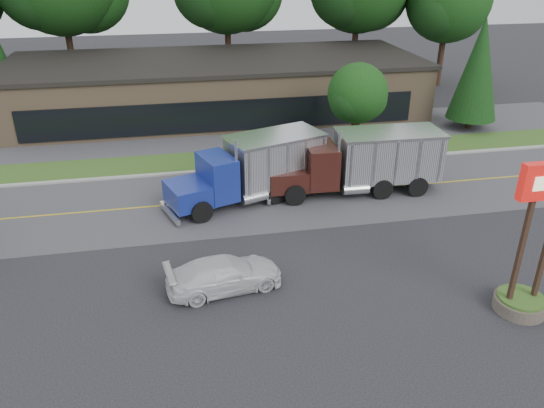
{
  "coord_description": "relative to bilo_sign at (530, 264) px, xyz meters",
  "views": [
    {
      "loc": [
        -1.68,
        -16.57,
        12.33
      ],
      "look_at": [
        2.42,
        4.52,
        1.8
      ],
      "focal_mm": 35.0,
      "sensor_mm": 36.0,
      "label": 1
    }
  ],
  "objects": [
    {
      "name": "ground",
      "position": [
        -10.5,
        2.5,
        -2.02
      ],
      "size": [
        140.0,
        140.0,
        0.0
      ],
      "primitive_type": "plane",
      "color": "#38383D",
      "rests_on": "ground"
    },
    {
      "name": "road",
      "position": [
        -10.5,
        11.5,
        -2.02
      ],
      "size": [
        60.0,
        8.0,
        0.02
      ],
      "primitive_type": "cube",
      "color": "slate",
      "rests_on": "ground"
    },
    {
      "name": "center_line",
      "position": [
        -10.5,
        11.5,
        -2.02
      ],
      "size": [
        60.0,
        0.12,
        0.01
      ],
      "primitive_type": "cube",
      "color": "gold",
      "rests_on": "ground"
    },
    {
      "name": "curb",
      "position": [
        -10.5,
        15.7,
        -2.02
      ],
      "size": [
        60.0,
        0.3,
        0.12
      ],
      "primitive_type": "cube",
      "color": "#9E9E99",
      "rests_on": "ground"
    },
    {
      "name": "grass_verge",
      "position": [
        -10.5,
        17.5,
        -2.02
      ],
      "size": [
        60.0,
        3.4,
        0.03
      ],
      "primitive_type": "cube",
      "color": "#2C501B",
      "rests_on": "ground"
    },
    {
      "name": "far_parking",
      "position": [
        -10.5,
        22.5,
        -2.02
      ],
      "size": [
        60.0,
        7.0,
        0.02
      ],
      "primitive_type": "cube",
      "color": "slate",
      "rests_on": "ground"
    },
    {
      "name": "strip_mall",
      "position": [
        -8.5,
        28.5,
        -0.02
      ],
      "size": [
        32.0,
        12.0,
        4.0
      ],
      "primitive_type": "cube",
      "color": "#8B7255",
      "rests_on": "ground"
    },
    {
      "name": "bilo_sign",
      "position": [
        0.0,
        0.0,
        0.0
      ],
      "size": [
        2.2,
        1.9,
        5.95
      ],
      "color": "#6B6054",
      "rests_on": "ground"
    },
    {
      "name": "tree_far_e",
      "position": [
        13.63,
        33.6,
        5.47
      ],
      "size": [
        8.24,
        7.75,
        11.75
      ],
      "color": "#382619",
      "rests_on": "ground"
    },
    {
      "name": "evergreen_right",
      "position": [
        9.5,
        20.5,
        2.41
      ],
      "size": [
        3.55,
        3.55,
        8.07
      ],
      "color": "#382619",
      "rests_on": "ground"
    },
    {
      "name": "tree_verge",
      "position": [
        -0.44,
        17.55,
        1.66
      ],
      "size": [
        4.06,
        3.82,
        5.79
      ],
      "color": "#382619",
      "rests_on": "ground"
    },
    {
      "name": "dump_truck_blue",
      "position": [
        -8.08,
        11.54,
        -0.22
      ],
      "size": [
        8.85,
        5.07,
        3.36
      ],
      "rotation": [
        0.0,
        0.0,
        3.47
      ],
      "color": "black",
      "rests_on": "ground"
    },
    {
      "name": "dump_truck_maroon",
      "position": [
        -2.12,
        11.33,
        -0.21
      ],
      "size": [
        9.69,
        2.91,
        3.36
      ],
      "rotation": [
        0.0,
        0.0,
        3.11
      ],
      "color": "black",
      "rests_on": "ground"
    },
    {
      "name": "rally_car",
      "position": [
        -10.68,
        3.48,
        -1.36
      ],
      "size": [
        4.82,
        2.57,
        1.33
      ],
      "primitive_type": "imported",
      "rotation": [
        0.0,
        0.0,
        1.73
      ],
      "color": "silver",
      "rests_on": "ground"
    }
  ]
}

